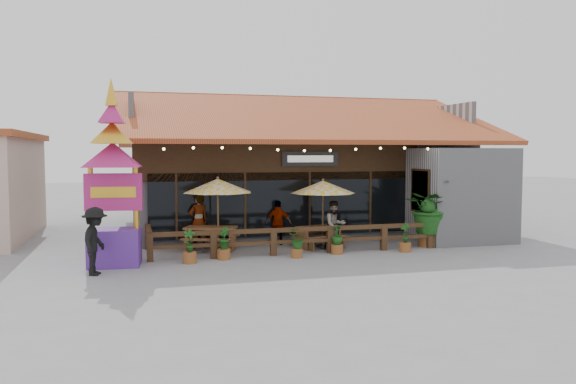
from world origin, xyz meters
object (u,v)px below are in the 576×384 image
object	(u,v)px
picnic_table_right	(319,233)
thai_sign_tower	(113,160)
umbrella_left	(218,186)
picnic_table_left	(211,235)
pedestrian	(95,241)
tropical_plant	(428,209)
umbrella_right	(323,187)

from	to	relation	value
picnic_table_right	thai_sign_tower	bearing A→B (deg)	-167.61
umbrella_left	picnic_table_right	world-z (taller)	umbrella_left
picnic_table_left	pedestrian	bearing A→B (deg)	-140.14
pedestrian	picnic_table_right	bearing A→B (deg)	-57.68
umbrella_left	pedestrian	size ratio (longest dim) A/B	1.50
thai_sign_tower	picnic_table_left	bearing A→B (deg)	30.19
umbrella_left	thai_sign_tower	xyz separation A→B (m)	(-3.39, -1.66, 0.94)
tropical_plant	pedestrian	bearing A→B (deg)	-170.64
umbrella_right	picnic_table_right	bearing A→B (deg)	-162.86
umbrella_left	picnic_table_left	world-z (taller)	umbrella_left
picnic_table_left	tropical_plant	distance (m)	7.91
picnic_table_right	thai_sign_tower	size ratio (longest dim) A/B	0.31
umbrella_left	pedestrian	distance (m)	4.99
picnic_table_right	tropical_plant	bearing A→B (deg)	-12.37
picnic_table_left	tropical_plant	size ratio (longest dim) A/B	0.91
thai_sign_tower	pedestrian	bearing A→B (deg)	-111.85
umbrella_right	thai_sign_tower	world-z (taller)	thai_sign_tower
picnic_table_left	pedestrian	distance (m)	4.74
thai_sign_tower	tropical_plant	bearing A→B (deg)	3.57
tropical_plant	pedestrian	distance (m)	11.57
picnic_table_left	pedestrian	world-z (taller)	pedestrian
umbrella_left	picnic_table_right	distance (m)	4.04
umbrella_right	tropical_plant	distance (m)	3.92
picnic_table_right	pedestrian	distance (m)	7.99
picnic_table_right	pedestrian	size ratio (longest dim) A/B	1.00
pedestrian	thai_sign_tower	bearing A→B (deg)	-9.60
umbrella_left	pedestrian	xyz separation A→B (m)	(-3.87, -2.86, -1.32)
umbrella_right	picnic_table_right	world-z (taller)	umbrella_right
tropical_plant	pedestrian	world-z (taller)	tropical_plant
umbrella_right	thai_sign_tower	distance (m)	7.45
umbrella_right	picnic_table_left	world-z (taller)	umbrella_right
umbrella_left	picnic_table_left	distance (m)	1.73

